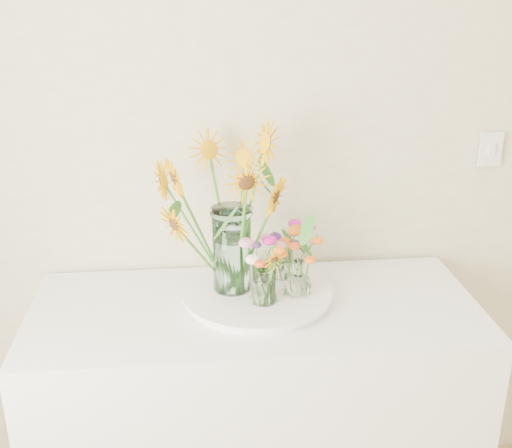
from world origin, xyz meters
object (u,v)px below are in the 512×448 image
object	(u,v)px
tray	(257,296)
small_vase_c	(283,265)
small_vase_a	(264,285)
mason_jar	(232,250)
counter	(255,423)
small_vase_b	(298,278)

from	to	relation	value
tray	small_vase_c	xyz separation A→B (m)	(0.09, 0.09, 0.06)
tray	small_vase_c	size ratio (longest dim) A/B	4.42
small_vase_a	small_vase_c	distance (m)	0.18
tray	small_vase_a	xyz separation A→B (m)	(0.01, -0.08, 0.07)
mason_jar	small_vase_a	size ratio (longest dim) A/B	2.25
mason_jar	small_vase_c	world-z (taller)	mason_jar
counter	small_vase_b	size ratio (longest dim) A/B	11.83
small_vase_a	counter	bearing A→B (deg)	126.07
counter	mason_jar	bearing A→B (deg)	134.38
small_vase_b	small_vase_c	xyz separation A→B (m)	(-0.03, 0.12, -0.01)
small_vase_c	tray	bearing A→B (deg)	-137.60
small_vase_b	small_vase_c	distance (m)	0.12
counter	small_vase_a	size ratio (longest dim) A/B	11.28
counter	small_vase_c	size ratio (longest dim) A/B	13.71
counter	small_vase_c	world-z (taller)	small_vase_c
small_vase_a	small_vase_b	world-z (taller)	small_vase_a
small_vase_a	small_vase_b	size ratio (longest dim) A/B	1.05
mason_jar	counter	bearing A→B (deg)	-45.62
small_vase_a	small_vase_b	bearing A→B (deg)	22.16
small_vase_b	tray	bearing A→B (deg)	166.67
mason_jar	small_vase_b	distance (m)	0.22
mason_jar	small_vase_c	size ratio (longest dim) A/B	2.73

